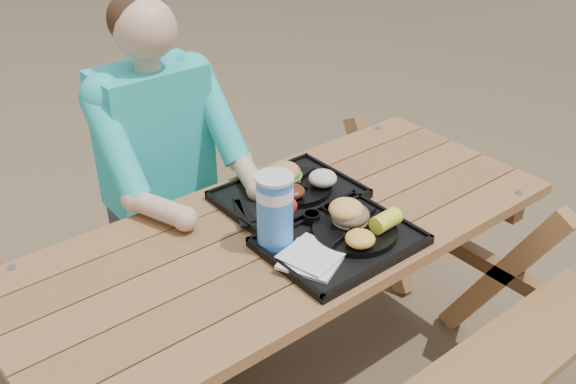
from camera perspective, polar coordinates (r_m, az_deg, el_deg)
picnic_table at (r=2.26m, az=0.00°, el=-11.09°), size 1.80×1.49×0.75m
tray_near at (r=1.95m, az=4.65°, el=-4.46°), size 0.45×0.35×0.02m
tray_far at (r=2.17m, az=0.09°, el=-0.33°), size 0.45×0.35×0.02m
plate_near at (r=1.97m, az=5.95°, el=-3.46°), size 0.26×0.26×0.02m
plate_far at (r=2.18m, az=0.54°, el=0.48°), size 0.26×0.26×0.02m
napkin_stack at (r=1.84m, az=2.12°, el=-5.93°), size 0.21×0.21×0.02m
soda_cup at (r=1.86m, az=-1.17°, el=-1.76°), size 0.11×0.11×0.22m
condiment_bbq at (r=2.01m, az=2.13°, el=-2.29°), size 0.05×0.05×0.03m
condiment_mustard at (r=2.05m, az=3.76°, el=-1.65°), size 0.05×0.05×0.03m
sandwich at (r=1.96m, az=5.61°, el=-1.19°), size 0.11×0.11×0.12m
mac_cheese at (r=1.88m, az=6.43°, el=-4.15°), size 0.09×0.09×0.04m
corn_cob at (r=1.96m, az=8.70°, el=-2.53°), size 0.10×0.10×0.06m
cutlery_far at (r=2.07m, az=-3.91°, el=-1.56°), size 0.07×0.16×0.01m
burger at (r=2.17m, az=-0.36°, el=2.15°), size 0.12×0.12×0.10m
baked_beans at (r=2.10m, az=0.36°, el=0.04°), size 0.09×0.09×0.04m
potato_salad at (r=2.16m, az=3.11°, el=1.23°), size 0.10×0.10×0.05m
diner at (r=2.46m, az=-11.07°, el=-0.09°), size 0.48×0.84×1.28m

